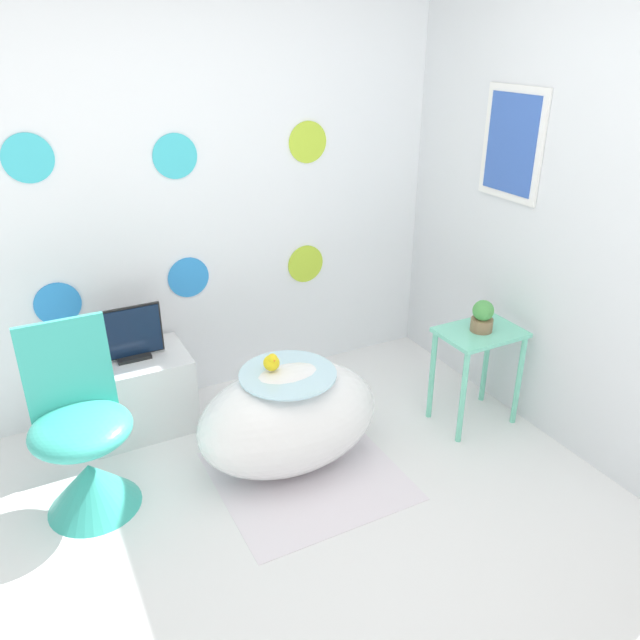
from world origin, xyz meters
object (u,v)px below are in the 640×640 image
tv (130,336)px  potted_plant_left (483,316)px  chair (86,456)px  vase (93,363)px  bathtub (289,418)px

tv → potted_plant_left: potted_plant_left is taller
chair → vase: chair is taller
vase → bathtub: bearing=-34.1°
vase → chair: bearing=-108.2°
bathtub → tv: 0.99m
chair → potted_plant_left: 2.17m
chair → vase: 0.51m
bathtub → potted_plant_left: bearing=-6.0°
bathtub → vase: bearing=145.9°
chair → potted_plant_left: chair is taller
chair → tv: chair is taller
tv → potted_plant_left: size_ratio=1.95×
tv → bathtub: bearing=-49.2°
bathtub → tv: tv is taller
bathtub → potted_plant_left: potted_plant_left is taller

